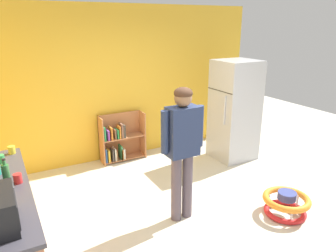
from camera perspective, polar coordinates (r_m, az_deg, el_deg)
ground_plane at (r=4.34m, az=4.71°, el=-15.50°), size 12.00×12.00×0.00m
back_wall at (r=5.79m, az=-7.82°, el=7.52°), size 5.20×0.06×2.70m
kitchen_counter at (r=3.67m, az=-27.79°, el=-16.27°), size 0.65×2.07×0.90m
refrigerator at (r=5.83m, az=11.80°, el=2.74°), size 0.73×0.68×1.78m
bookshelf at (r=5.80m, az=-8.69°, el=-2.54°), size 0.80×0.28×0.85m
standing_person at (r=3.81m, az=2.61°, el=-3.02°), size 0.57×0.22×1.70m
baby_walker at (r=4.52m, az=20.35°, el=-12.84°), size 0.60×0.60×0.32m
green_glass_bottle at (r=3.52m, az=-27.02°, el=-7.41°), size 0.07×0.07×0.25m
green_cup at (r=4.01m, az=-27.72°, el=-5.25°), size 0.08×0.08×0.09m
yellow_cup at (r=4.23m, az=-26.17°, el=-3.86°), size 0.08×0.08×0.09m
red_cup at (r=3.46m, az=-25.29°, el=-8.49°), size 0.08×0.08×0.09m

